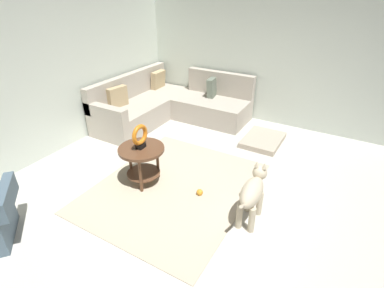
{
  "coord_description": "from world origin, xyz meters",
  "views": [
    {
      "loc": [
        -2.47,
        -1.09,
        2.4
      ],
      "look_at": [
        0.45,
        0.6,
        0.55
      ],
      "focal_mm": 27.44,
      "sensor_mm": 36.0,
      "label": 1
    }
  ],
  "objects": [
    {
      "name": "torus_sculpture",
      "position": [
        0.05,
        1.13,
        0.71
      ],
      "size": [
        0.28,
        0.08,
        0.33
      ],
      "color": "black",
      "rests_on": "side_table"
    },
    {
      "name": "ground_plane",
      "position": [
        0.0,
        0.0,
        -0.05
      ],
      "size": [
        6.0,
        6.0,
        0.1
      ],
      "primitive_type": "cube",
      "color": "beige"
    },
    {
      "name": "dog_toy_ball",
      "position": [
        0.18,
        0.33,
        0.04
      ],
      "size": [
        0.09,
        0.09,
        0.09
      ],
      "primitive_type": "sphere",
      "color": "orange",
      "rests_on": "ground_plane"
    },
    {
      "name": "wall_right",
      "position": [
        2.94,
        0.0,
        1.35
      ],
      "size": [
        0.12,
        6.0,
        2.7
      ],
      "primitive_type": "cube",
      "color": "silver",
      "rests_on": "ground_plane"
    },
    {
      "name": "side_table",
      "position": [
        0.05,
        1.13,
        0.42
      ],
      "size": [
        0.6,
        0.6,
        0.54
      ],
      "color": "brown",
      "rests_on": "ground_plane"
    },
    {
      "name": "sectional_couch",
      "position": [
        1.99,
        2.01,
        0.29
      ],
      "size": [
        2.2,
        2.25,
        0.88
      ],
      "color": "#B2A899",
      "rests_on": "ground_plane"
    },
    {
      "name": "wall_back",
      "position": [
        0.0,
        2.94,
        1.35
      ],
      "size": [
        6.0,
        0.12,
        2.7
      ],
      "primitive_type": "cube",
      "color": "silver",
      "rests_on": "ground_plane"
    },
    {
      "name": "dog",
      "position": [
        0.11,
        -0.38,
        0.38
      ],
      "size": [
        0.85,
        0.25,
        0.63
      ],
      "rotation": [
        0.0,
        0.0,
        4.77
      ],
      "color": "beige",
      "rests_on": "ground_plane"
    },
    {
      "name": "area_rug",
      "position": [
        0.15,
        0.7,
        0.01
      ],
      "size": [
        2.3,
        1.9,
        0.01
      ],
      "primitive_type": "cube",
      "color": "#BCAD93",
      "rests_on": "ground_plane"
    },
    {
      "name": "dog_bed_mat",
      "position": [
        1.98,
        0.08,
        0.04
      ],
      "size": [
        0.8,
        0.6,
        0.09
      ],
      "primitive_type": "cube",
      "color": "#B2A38E",
      "rests_on": "ground_plane"
    }
  ]
}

